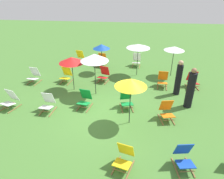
{
  "coord_description": "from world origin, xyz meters",
  "views": [
    {
      "loc": [
        0.89,
        -7.18,
        5.0
      ],
      "look_at": [
        0.0,
        1.2,
        0.5
      ],
      "focal_mm": 33.91,
      "sensor_mm": 36.0,
      "label": 1
    }
  ],
  "objects": [
    {
      "name": "deckchair_12",
      "position": [
        -2.57,
        -0.05,
        0.37
      ],
      "size": [
        0.54,
        0.8,
        0.83
      ],
      "rotation": [
        0.0,
        0.0,
        -0.08
      ],
      "color": "olive",
      "rests_on": "ground"
    },
    {
      "name": "umbrella_0",
      "position": [
        0.85,
        -0.51,
        1.73
      ],
      "size": [
        1.16,
        1.16,
        1.88
      ],
      "color": "black",
      "rests_on": "ground"
    },
    {
      "name": "deckchair_13",
      "position": [
        -2.61,
        5.61,
        0.37
      ],
      "size": [
        0.65,
        0.85,
        0.83
      ],
      "rotation": [
        0.0,
        0.0,
        -0.24
      ],
      "color": "olive",
      "rests_on": "ground"
    },
    {
      "name": "person_0",
      "position": [
        3.03,
        2.02,
        0.82
      ],
      "size": [
        0.36,
        0.36,
        1.71
      ],
      "rotation": [
        0.0,
        0.0,
        1.9
      ],
      "color": "black",
      "rests_on": "ground"
    },
    {
      "name": "deckchair_5",
      "position": [
        -1.09,
        0.42,
        0.37
      ],
      "size": [
        0.61,
        0.83,
        0.83
      ],
      "rotation": [
        0.0,
        0.0,
        -0.18
      ],
      "color": "olive",
      "rests_on": "ground"
    },
    {
      "name": "umbrella_3",
      "position": [
        3.06,
        4.16,
        1.6
      ],
      "size": [
        1.1,
        1.1,
        1.71
      ],
      "color": "black",
      "rests_on": "ground"
    },
    {
      "name": "deckchair_11",
      "position": [
        -4.24,
        0.04,
        0.37
      ],
      "size": [
        0.69,
        0.87,
        0.83
      ],
      "rotation": [
        0.0,
        0.0,
        -0.31
      ],
      "color": "olive",
      "rests_on": "ground"
    },
    {
      "name": "deckchair_2",
      "position": [
        -0.64,
        3.07,
        0.37
      ],
      "size": [
        0.67,
        0.86,
        0.83
      ],
      "rotation": [
        0.0,
        0.0,
        -0.28
      ],
      "color": "olive",
      "rests_on": "ground"
    },
    {
      "name": "umbrella_5",
      "position": [
        -0.92,
        4.26,
        1.55
      ],
      "size": [
        0.96,
        0.96,
        1.69
      ],
      "color": "black",
      "rests_on": "ground"
    },
    {
      "name": "umbrella_4",
      "position": [
        -0.83,
        1.63,
        1.84
      ],
      "size": [
        1.27,
        1.27,
        2.0
      ],
      "color": "black",
      "rests_on": "ground"
    },
    {
      "name": "ground_plane",
      "position": [
        0.0,
        0.0,
        0.0
      ],
      "size": [
        40.0,
        40.0,
        0.0
      ],
      "primitive_type": "plane",
      "color": "#477A33"
    },
    {
      "name": "deckchair_0",
      "position": [
        -2.62,
        2.77,
        0.37
      ],
      "size": [
        0.58,
        0.82,
        0.83
      ],
      "rotation": [
        0.0,
        0.0,
        -0.15
      ],
      "color": "olive",
      "rests_on": "ground"
    },
    {
      "name": "deckchair_10",
      "position": [
        -4.3,
        2.54,
        0.37
      ],
      "size": [
        0.59,
        0.83,
        0.83
      ],
      "rotation": [
        0.0,
        0.0,
        -0.16
      ],
      "color": "olive",
      "rests_on": "ground"
    },
    {
      "name": "umbrella_2",
      "position": [
        -1.99,
        1.94,
        1.56
      ],
      "size": [
        1.2,
        1.2,
        1.7
      ],
      "color": "black",
      "rests_on": "ground"
    },
    {
      "name": "deckchair_14",
      "position": [
        0.76,
        -2.69,
        0.37
      ],
      "size": [
        0.68,
        0.87,
        0.83
      ],
      "rotation": [
        0.0,
        0.0,
        -0.3
      ],
      "color": "olive",
      "rests_on": "ground"
    },
    {
      "name": "deckchair_6",
      "position": [
        2.29,
        -0.12,
        0.37
      ],
      "size": [
        0.61,
        0.83,
        0.83
      ],
      "rotation": [
        0.0,
        0.0,
        0.19
      ],
      "color": "olive",
      "rests_on": "ground"
    },
    {
      "name": "deckchair_15",
      "position": [
        3.93,
        2.84,
        0.37
      ],
      "size": [
        0.58,
        0.82,
        0.83
      ],
      "rotation": [
        0.0,
        0.0,
        0.14
      ],
      "color": "olive",
      "rests_on": "ground"
    },
    {
      "name": "umbrella_1",
      "position": [
        1.12,
        4.03,
        1.71
      ],
      "size": [
        1.28,
        1.28,
        1.82
      ],
      "color": "black",
      "rests_on": "ground"
    },
    {
      "name": "deckchair_3",
      "position": [
        1.09,
        5.45,
        0.37
      ],
      "size": [
        0.55,
        0.8,
        0.83
      ],
      "rotation": [
        0.0,
        0.0,
        -0.09
      ],
      "color": "olive",
      "rests_on": "ground"
    },
    {
      "name": "deckchair_7",
      "position": [
        0.69,
        0.55,
        0.37
      ],
      "size": [
        0.64,
        0.85,
        0.83
      ],
      "rotation": [
        0.0,
        0.0,
        0.23
      ],
      "color": "olive",
      "rests_on": "ground"
    },
    {
      "name": "person_1",
      "position": [
        3.34,
        0.92,
        0.85
      ],
      "size": [
        0.45,
        0.45,
        1.8
      ],
      "rotation": [
        0.0,
        0.0,
        1.1
      ],
      "color": "black",
      "rests_on": "ground"
    },
    {
      "name": "deckchair_9",
      "position": [
        2.43,
        2.73,
        0.37
      ],
      "size": [
        0.56,
        0.81,
        0.83
      ],
      "rotation": [
        0.0,
        0.0,
        -0.11
      ],
      "color": "olive",
      "rests_on": "ground"
    },
    {
      "name": "deckchair_1",
      "position": [
        2.5,
        -2.5,
        0.37
      ],
      "size": [
        0.59,
        0.83,
        0.83
      ],
      "rotation": [
        0.0,
        0.0,
        0.16
      ],
      "color": "olive",
      "rests_on": "ground"
    },
    {
      "name": "deckchair_8",
      "position": [
        -1.07,
        5.22,
        0.37
      ],
      "size": [
        0.62,
        0.84,
        0.83
      ],
      "rotation": [
        0.0,
        0.0,
        -0.21
      ],
      "color": "olive",
      "rests_on": "ground"
    }
  ]
}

